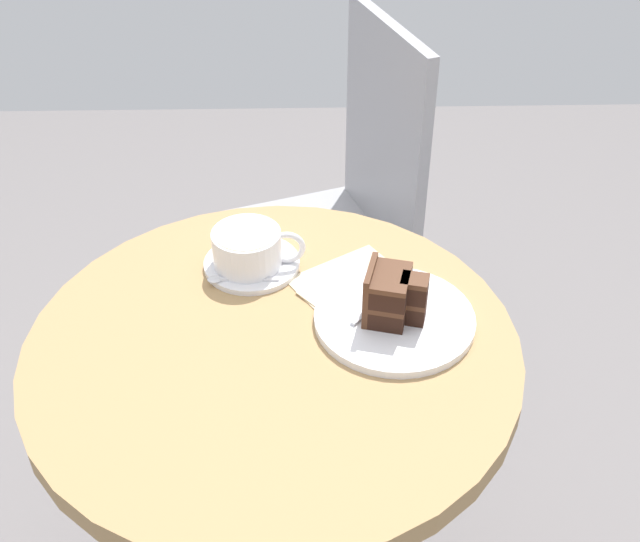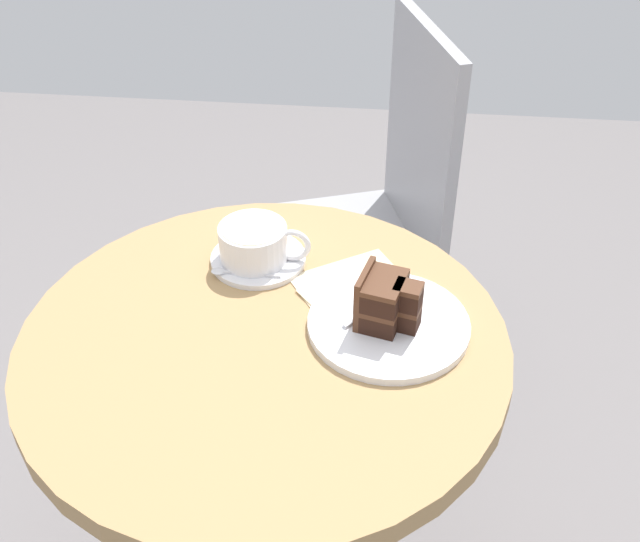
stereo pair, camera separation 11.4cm
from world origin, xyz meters
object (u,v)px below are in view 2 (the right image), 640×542
cake_plate (389,325)px  fork (391,298)px  saucer (258,259)px  coffee_cup (255,242)px  teaspoon (237,273)px  cake_slice (385,301)px  napkin (361,295)px  cafe_chair (378,204)px

cake_plate → fork: 0.05m
saucer → coffee_cup: (-0.00, -0.00, 0.03)m
coffee_cup → fork: bearing=-21.7°
teaspoon → cake_slice: size_ratio=1.14×
cake_plate → napkin: bearing=122.2°
saucer → cafe_chair: bearing=71.0°
coffee_cup → cake_plate: 0.25m
cake_plate → cafe_chair: bearing=93.0°
cake_plate → napkin: 0.08m
cake_plate → cafe_chair: (-0.03, 0.63, -0.21)m
coffee_cup → teaspoon: bearing=-116.7°
cake_plate → cake_slice: size_ratio=2.43×
cake_plate → coffee_cup: bearing=147.9°
saucer → napkin: size_ratio=0.64×
teaspoon → cake_plate: bearing=160.6°
teaspoon → napkin: bearing=174.9°
teaspoon → napkin: 0.19m
fork → napkin: (-0.04, 0.02, -0.01)m
saucer → cafe_chair: (0.17, 0.49, -0.21)m
cake_slice → fork: bearing=79.9°
napkin → cafe_chair: cafe_chair is taller
saucer → cake_plate: (0.20, -0.13, 0.00)m
cafe_chair → cake_slice: bearing=-16.8°
teaspoon → cake_slice: (0.22, -0.09, 0.04)m
teaspoon → cake_slice: bearing=159.8°
saucer → cake_slice: (0.20, -0.13, 0.04)m
napkin → saucer: bearing=157.2°
fork → cafe_chair: (-0.03, 0.58, -0.22)m
cake_plate → cake_slice: cake_slice is taller
cake_plate → teaspoon: bearing=159.0°
coffee_cup → cake_plate: size_ratio=0.62×
teaspoon → saucer: bearing=-116.2°
saucer → fork: bearing=-23.0°
fork → coffee_cup: bearing=110.9°
coffee_cup → saucer: bearing=52.4°
saucer → cake_plate: size_ratio=0.65×
cake_plate → napkin: cake_plate is taller
napkin → teaspoon: bearing=173.3°
cake_plate → cake_slice: bearing=-175.6°
teaspoon → cake_slice: cake_slice is taller
teaspoon → fork: bearing=171.5°
saucer → cake_slice: bearing=-34.3°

